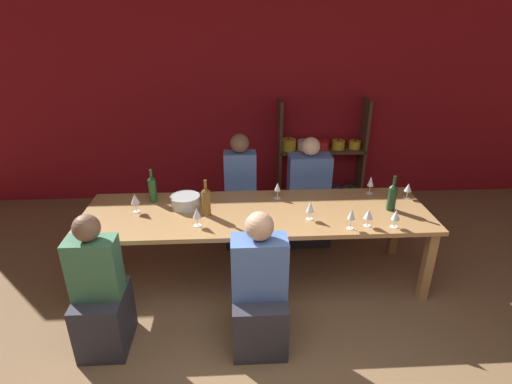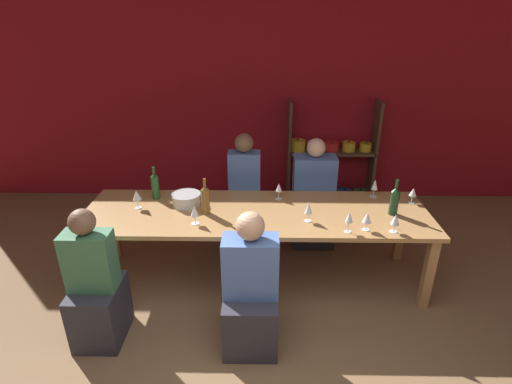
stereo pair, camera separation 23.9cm
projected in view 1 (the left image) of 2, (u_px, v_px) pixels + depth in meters
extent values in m
cube|color=maroon|center=(250.00, 101.00, 5.25)|extent=(8.80, 0.06, 2.70)
cube|color=#4C3828|center=(280.00, 152.00, 5.36)|extent=(0.04, 0.30, 1.39)
cube|color=#4C3828|center=(362.00, 151.00, 5.41)|extent=(0.04, 0.30, 1.39)
cube|color=#4C3828|center=(318.00, 197.00, 5.66)|extent=(1.13, 0.30, 0.04)
cylinder|color=red|center=(286.00, 194.00, 5.61)|extent=(0.20, 0.20, 0.09)
sphere|color=black|center=(287.00, 190.00, 5.59)|extent=(0.02, 0.02, 0.02)
cylinder|color=red|center=(302.00, 192.00, 5.62)|extent=(0.19, 0.19, 0.14)
sphere|color=black|center=(303.00, 186.00, 5.58)|extent=(0.02, 0.02, 0.02)
cylinder|color=#E0561E|center=(318.00, 192.00, 5.63)|extent=(0.18, 0.18, 0.13)
sphere|color=black|center=(319.00, 187.00, 5.60)|extent=(0.02, 0.02, 0.02)
cylinder|color=#235BAD|center=(334.00, 191.00, 5.64)|extent=(0.20, 0.20, 0.13)
sphere|color=black|center=(335.00, 187.00, 5.61)|extent=(0.02, 0.02, 0.02)
cylinder|color=#338447|center=(350.00, 191.00, 5.65)|extent=(0.20, 0.20, 0.12)
sphere|color=black|center=(350.00, 187.00, 5.63)|extent=(0.02, 0.02, 0.02)
cube|color=#4C3828|center=(321.00, 150.00, 5.38)|extent=(1.13, 0.30, 0.04)
cylinder|color=gold|center=(288.00, 144.00, 5.32)|extent=(0.20, 0.20, 0.14)
sphere|color=black|center=(288.00, 138.00, 5.28)|extent=(0.02, 0.02, 0.02)
cylinder|color=silver|center=(305.00, 145.00, 5.33)|extent=(0.20, 0.20, 0.12)
sphere|color=black|center=(305.00, 140.00, 5.30)|extent=(0.02, 0.02, 0.02)
cylinder|color=red|center=(322.00, 145.00, 5.35)|extent=(0.19, 0.19, 0.11)
sphere|color=black|center=(322.00, 140.00, 5.32)|extent=(0.02, 0.02, 0.02)
cylinder|color=gold|center=(338.00, 145.00, 5.36)|extent=(0.17, 0.17, 0.12)
sphere|color=black|center=(339.00, 140.00, 5.33)|extent=(0.02, 0.02, 0.02)
cylinder|color=gold|center=(355.00, 145.00, 5.37)|extent=(0.16, 0.16, 0.10)
sphere|color=black|center=(355.00, 140.00, 5.34)|extent=(0.02, 0.02, 0.02)
cube|color=#AD7F4C|center=(257.00, 213.00, 3.67)|extent=(3.17, 0.93, 0.04)
cube|color=#AD7F4C|center=(83.00, 277.00, 3.40)|extent=(0.08, 0.08, 0.71)
cube|color=#AD7F4C|center=(427.00, 266.00, 3.55)|extent=(0.08, 0.08, 0.71)
cube|color=#AD7F4C|center=(109.00, 232.00, 4.10)|extent=(0.08, 0.08, 0.71)
cube|color=#AD7F4C|center=(395.00, 224.00, 4.25)|extent=(0.08, 0.08, 0.71)
cylinder|color=#B7BABC|center=(185.00, 201.00, 3.73)|extent=(0.27, 0.27, 0.11)
torus|color=#B7BABC|center=(185.00, 196.00, 3.71)|extent=(0.28, 0.28, 0.01)
cylinder|color=#1E4C23|center=(153.00, 191.00, 3.81)|extent=(0.07, 0.07, 0.23)
cone|color=#1E4C23|center=(151.00, 178.00, 3.76)|extent=(0.07, 0.07, 0.03)
cylinder|color=#1E4C23|center=(151.00, 173.00, 3.74)|extent=(0.03, 0.03, 0.07)
cylinder|color=brown|center=(206.00, 203.00, 3.55)|extent=(0.08, 0.08, 0.23)
cone|color=brown|center=(206.00, 189.00, 3.50)|extent=(0.08, 0.08, 0.03)
cylinder|color=brown|center=(205.00, 184.00, 3.47)|extent=(0.03, 0.03, 0.07)
cylinder|color=#19381E|center=(392.00, 199.00, 3.65)|extent=(0.08, 0.08, 0.22)
cone|color=#19381E|center=(394.00, 186.00, 3.60)|extent=(0.08, 0.08, 0.04)
cylinder|color=#19381E|center=(395.00, 180.00, 3.57)|extent=(0.03, 0.03, 0.08)
cylinder|color=white|center=(407.00, 198.00, 3.92)|extent=(0.06, 0.06, 0.00)
cylinder|color=white|center=(407.00, 194.00, 3.91)|extent=(0.01, 0.01, 0.07)
cone|color=white|center=(408.00, 187.00, 3.88)|extent=(0.07, 0.07, 0.08)
cylinder|color=maroon|center=(408.00, 189.00, 3.88)|extent=(0.04, 0.04, 0.03)
cylinder|color=white|center=(277.00, 198.00, 3.92)|extent=(0.07, 0.07, 0.00)
cylinder|color=white|center=(277.00, 194.00, 3.90)|extent=(0.01, 0.01, 0.08)
cone|color=white|center=(278.00, 187.00, 3.87)|extent=(0.06, 0.06, 0.08)
cylinder|color=maroon|center=(277.00, 189.00, 3.88)|extent=(0.03, 0.03, 0.03)
cylinder|color=white|center=(137.00, 212.00, 3.66)|extent=(0.07, 0.07, 0.00)
cylinder|color=white|center=(136.00, 207.00, 3.64)|extent=(0.01, 0.01, 0.08)
cone|color=white|center=(135.00, 199.00, 3.60)|extent=(0.08, 0.08, 0.09)
cylinder|color=white|center=(350.00, 228.00, 3.37)|extent=(0.06, 0.06, 0.00)
cylinder|color=white|center=(351.00, 223.00, 3.35)|extent=(0.01, 0.01, 0.09)
cone|color=white|center=(352.00, 214.00, 3.32)|extent=(0.06, 0.06, 0.09)
cylinder|color=beige|center=(351.00, 216.00, 3.33)|extent=(0.04, 0.04, 0.04)
cylinder|color=white|center=(309.00, 219.00, 3.53)|extent=(0.06, 0.06, 0.00)
cylinder|color=white|center=(310.00, 215.00, 3.51)|extent=(0.01, 0.01, 0.07)
cone|color=white|center=(310.00, 206.00, 3.47)|extent=(0.07, 0.07, 0.10)
cylinder|color=beige|center=(310.00, 209.00, 3.48)|extent=(0.04, 0.04, 0.04)
cylinder|color=white|center=(394.00, 227.00, 3.40)|extent=(0.07, 0.07, 0.00)
cylinder|color=white|center=(395.00, 223.00, 3.38)|extent=(0.01, 0.01, 0.07)
cone|color=white|center=(396.00, 215.00, 3.35)|extent=(0.07, 0.07, 0.09)
cylinder|color=maroon|center=(395.00, 217.00, 3.36)|extent=(0.04, 0.04, 0.04)
cylinder|color=white|center=(198.00, 226.00, 3.42)|extent=(0.07, 0.07, 0.00)
cylinder|color=white|center=(197.00, 222.00, 3.40)|extent=(0.01, 0.01, 0.07)
cone|color=white|center=(197.00, 213.00, 3.37)|extent=(0.07, 0.07, 0.10)
cylinder|color=maroon|center=(197.00, 215.00, 3.38)|extent=(0.04, 0.04, 0.04)
cylinder|color=white|center=(367.00, 226.00, 3.41)|extent=(0.06, 0.06, 0.00)
cylinder|color=white|center=(368.00, 222.00, 3.40)|extent=(0.01, 0.01, 0.07)
cone|color=white|center=(369.00, 214.00, 3.37)|extent=(0.08, 0.08, 0.09)
cylinder|color=white|center=(369.00, 193.00, 4.03)|extent=(0.07, 0.07, 0.00)
cylinder|color=white|center=(370.00, 189.00, 4.01)|extent=(0.01, 0.01, 0.08)
cone|color=white|center=(371.00, 181.00, 3.97)|extent=(0.06, 0.06, 0.10)
cube|color=#2D2D38|center=(105.00, 319.00, 3.10)|extent=(0.36, 0.45, 0.49)
cube|color=#3D7551|center=(94.00, 268.00, 2.90)|extent=(0.36, 0.20, 0.47)
sphere|color=brown|center=(86.00, 228.00, 2.76)|extent=(0.19, 0.19, 0.19)
cube|color=#2D2D38|center=(241.00, 221.00, 4.54)|extent=(0.34, 0.43, 0.48)
cube|color=#4C70B7|center=(240.00, 178.00, 4.32)|extent=(0.34, 0.19, 0.59)
sphere|color=brown|center=(240.00, 143.00, 4.16)|extent=(0.20, 0.20, 0.20)
cube|color=#2D2D38|center=(259.00, 316.00, 3.14)|extent=(0.41, 0.52, 0.47)
cube|color=#4C70B7|center=(259.00, 267.00, 2.95)|extent=(0.41, 0.23, 0.47)
sphere|color=tan|center=(259.00, 226.00, 2.81)|extent=(0.21, 0.21, 0.21)
cube|color=#2D2D38|center=(307.00, 218.00, 4.64)|extent=(0.46, 0.57, 0.45)
cube|color=#4C70B7|center=(309.00, 179.00, 4.43)|extent=(0.46, 0.25, 0.55)
sphere|color=beige|center=(311.00, 146.00, 4.27)|extent=(0.20, 0.20, 0.20)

